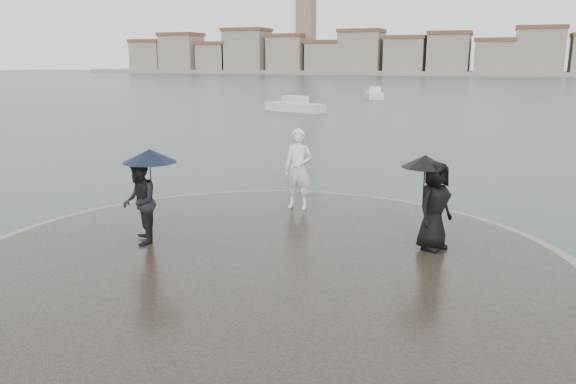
% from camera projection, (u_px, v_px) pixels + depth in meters
% --- Properties ---
extents(ground, '(400.00, 400.00, 0.00)m').
position_uv_depth(ground, '(166.00, 364.00, 7.95)').
color(ground, '#2B3835').
rests_on(ground, ground).
extents(kerb_ring, '(12.50, 12.50, 0.32)m').
position_uv_depth(kerb_ring, '(264.00, 269.00, 11.09)').
color(kerb_ring, gray).
rests_on(kerb_ring, ground).
extents(quay_tip, '(11.90, 11.90, 0.36)m').
position_uv_depth(quay_tip, '(264.00, 268.00, 11.08)').
color(quay_tip, '#2D261E').
rests_on(quay_tip, ground).
extents(statue, '(0.78, 0.52, 2.11)m').
position_uv_depth(statue, '(298.00, 169.00, 14.68)').
color(statue, silver).
rests_on(statue, quay_tip).
extents(visitor_left, '(1.36, 1.24, 2.04)m').
position_uv_depth(visitor_left, '(142.00, 191.00, 11.80)').
color(visitor_left, black).
rests_on(visitor_left, quay_tip).
extents(visitor_right, '(1.22, 1.13, 1.95)m').
position_uv_depth(visitor_right, '(433.00, 197.00, 11.48)').
color(visitor_right, black).
rests_on(visitor_right, quay_tip).
extents(far_skyline, '(260.00, 20.00, 37.00)m').
position_uv_depth(far_skyline, '(470.00, 55.00, 154.76)').
color(far_skyline, gray).
rests_on(far_skyline, ground).
extents(boats, '(37.43, 23.44, 1.50)m').
position_uv_depth(boats, '(448.00, 104.00, 50.27)').
color(boats, beige).
rests_on(boats, ground).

